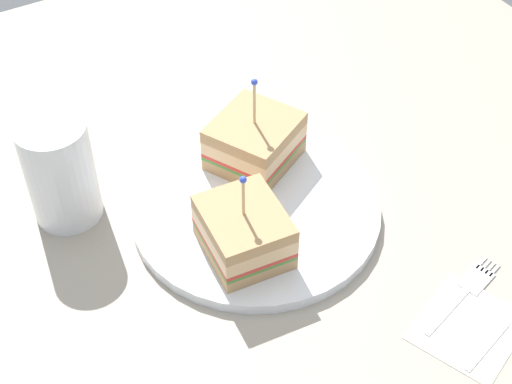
{
  "coord_description": "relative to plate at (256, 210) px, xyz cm",
  "views": [
    {
      "loc": [
        48.48,
        -28.45,
        59.6
      ],
      "look_at": [
        0.0,
        0.0,
        3.28
      ],
      "focal_mm": 53.81,
      "sensor_mm": 36.0,
      "label": 1
    }
  ],
  "objects": [
    {
      "name": "drink_glass",
      "position": [
        -10.41,
        -17.03,
        4.75
      ],
      "size": [
        7.19,
        7.19,
        11.84
      ],
      "color": "beige",
      "rests_on": "ground_plane"
    },
    {
      "name": "sandwich_half_front",
      "position": [
        4.72,
        -4.13,
        3.31
      ],
      "size": [
        9.45,
        8.31,
        10.11
      ],
      "color": "tan",
      "rests_on": "plate"
    },
    {
      "name": "plate",
      "position": [
        0.0,
        0.0,
        0.0
      ],
      "size": [
        26.4,
        26.4,
        1.28
      ],
      "primitive_type": "cylinder",
      "color": "white",
      "rests_on": "ground_plane"
    },
    {
      "name": "sandwich_half_back",
      "position": [
        -6.25,
        3.48,
        3.37
      ],
      "size": [
        11.45,
        11.71,
        11.13
      ],
      "color": "tan",
      "rests_on": "plate"
    },
    {
      "name": "knife",
      "position": [
        23.95,
        13.84,
        -0.46
      ],
      "size": [
        4.93,
        13.45,
        0.35
      ],
      "color": "silver",
      "rests_on": "ground_plane"
    },
    {
      "name": "fork",
      "position": [
        19.2,
        12.81,
        -0.46
      ],
      "size": [
        4.6,
        11.81,
        0.35
      ],
      "color": "silver",
      "rests_on": "ground_plane"
    },
    {
      "name": "napkin",
      "position": [
        22.65,
        9.75,
        -0.56
      ],
      "size": [
        11.72,
        12.24,
        0.15
      ],
      "primitive_type": "cube",
      "rotation": [
        0.0,
        0.0,
        8.25
      ],
      "color": "beige",
      "rests_on": "ground_plane"
    },
    {
      "name": "ground_plane",
      "position": [
        0.0,
        0.0,
        -1.64
      ],
      "size": [
        105.66,
        105.66,
        2.0
      ],
      "primitive_type": "cube",
      "color": "#9E9384"
    }
  ]
}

